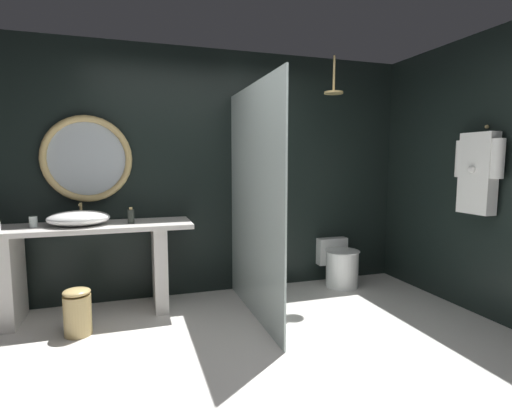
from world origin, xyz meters
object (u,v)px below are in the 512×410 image
at_px(rain_shower_head, 334,89).
at_px(toilet, 339,263).
at_px(soap_dispenser, 131,216).
at_px(hanging_bathrobe, 478,170).
at_px(waste_bin, 78,311).
at_px(vessel_sink, 79,218).
at_px(round_wall_mirror, 87,159).
at_px(tumbler_cup, 33,222).

xyz_separation_m(rain_shower_head, toilet, (0.26, 0.25, -1.92)).
bearing_deg(soap_dispenser, hanging_bathrobe, -19.63).
bearing_deg(soap_dispenser, waste_bin, -138.39).
bearing_deg(vessel_sink, round_wall_mirror, 76.79).
height_order(hanging_bathrobe, waste_bin, hanging_bathrobe).
height_order(tumbler_cup, hanging_bathrobe, hanging_bathrobe).
height_order(vessel_sink, toilet, vessel_sink).
relative_size(hanging_bathrobe, toilet, 1.41).
bearing_deg(hanging_bathrobe, toilet, 121.05).
relative_size(rain_shower_head, toilet, 0.67).
height_order(round_wall_mirror, toilet, round_wall_mirror).
xyz_separation_m(soap_dispenser, round_wall_mirror, (-0.38, 0.30, 0.53)).
height_order(rain_shower_head, waste_bin, rain_shower_head).
distance_m(hanging_bathrobe, waste_bin, 3.68).
distance_m(tumbler_cup, toilet, 3.17).
relative_size(soap_dispenser, toilet, 0.27).
bearing_deg(hanging_bathrobe, round_wall_mirror, 157.91).
xyz_separation_m(soap_dispenser, toilet, (2.28, 0.11, -0.67)).
bearing_deg(vessel_sink, waste_bin, -89.49).
relative_size(tumbler_cup, toilet, 0.18).
relative_size(tumbler_cup, soap_dispenser, 0.65).
relative_size(vessel_sink, toilet, 0.95).
xyz_separation_m(round_wall_mirror, rain_shower_head, (2.41, -0.44, 0.72)).
xyz_separation_m(hanging_bathrobe, toilet, (-0.71, 1.17, -1.10)).
bearing_deg(toilet, vessel_sink, -178.05).
xyz_separation_m(round_wall_mirror, waste_bin, (-0.06, -0.70, -1.25)).
distance_m(toilet, waste_bin, 2.77).
bearing_deg(rain_shower_head, toilet, 44.21).
bearing_deg(soap_dispenser, toilet, 2.74).
bearing_deg(toilet, waste_bin, -169.48).
xyz_separation_m(vessel_sink, rain_shower_head, (2.47, -0.16, 1.25)).
distance_m(rain_shower_head, toilet, 1.95).
xyz_separation_m(vessel_sink, round_wall_mirror, (0.07, 0.29, 0.53)).
bearing_deg(waste_bin, soap_dispenser, 41.61).
distance_m(vessel_sink, round_wall_mirror, 0.61).
height_order(round_wall_mirror, rain_shower_head, rain_shower_head).
relative_size(vessel_sink, waste_bin, 1.35).
relative_size(vessel_sink, hanging_bathrobe, 0.67).
distance_m(soap_dispenser, hanging_bathrobe, 3.20).
height_order(tumbler_cup, toilet, tumbler_cup).
distance_m(soap_dispenser, round_wall_mirror, 0.72).
distance_m(tumbler_cup, round_wall_mirror, 0.76).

